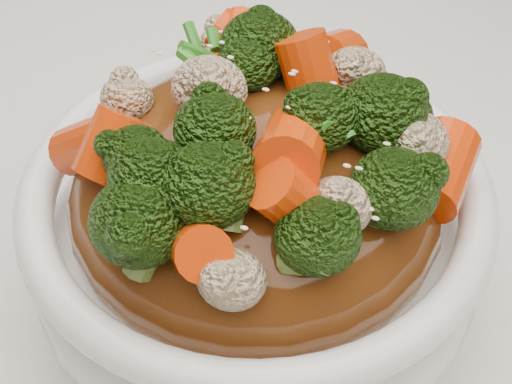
% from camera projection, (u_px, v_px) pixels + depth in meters
% --- Properties ---
extents(tablecloth, '(1.20, 0.80, 0.04)m').
position_uv_depth(tablecloth, '(295.00, 295.00, 0.42)').
color(tablecloth, white).
rests_on(tablecloth, dining_table).
extents(bowl, '(0.26, 0.26, 0.08)m').
position_uv_depth(bowl, '(256.00, 239.00, 0.37)').
color(bowl, white).
rests_on(bowl, tablecloth).
extents(sauce_base, '(0.21, 0.21, 0.09)m').
position_uv_depth(sauce_base, '(256.00, 197.00, 0.35)').
color(sauce_base, '#52290E').
rests_on(sauce_base, bowl).
extents(carrots, '(0.21, 0.21, 0.05)m').
position_uv_depth(carrots, '(256.00, 89.00, 0.31)').
color(carrots, '#DB3A07').
rests_on(carrots, sauce_base).
extents(broccoli, '(0.21, 0.21, 0.04)m').
position_uv_depth(broccoli, '(256.00, 91.00, 0.31)').
color(broccoli, black).
rests_on(broccoli, sauce_base).
extents(cauliflower, '(0.21, 0.21, 0.03)m').
position_uv_depth(cauliflower, '(256.00, 95.00, 0.31)').
color(cauliflower, beige).
rests_on(cauliflower, sauce_base).
extents(scallions, '(0.16, 0.16, 0.02)m').
position_uv_depth(scallions, '(256.00, 87.00, 0.30)').
color(scallions, '#26701A').
rests_on(scallions, sauce_base).
extents(sesame_seeds, '(0.19, 0.19, 0.01)m').
position_uv_depth(sesame_seeds, '(256.00, 87.00, 0.30)').
color(sesame_seeds, beige).
rests_on(sesame_seeds, sauce_base).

